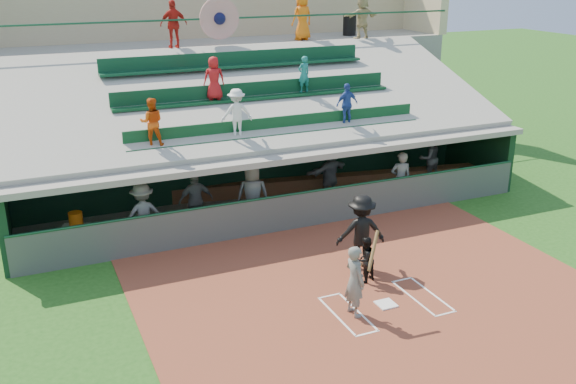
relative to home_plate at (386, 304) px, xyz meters
name	(u,v)px	position (x,y,z in m)	size (l,w,h in m)	color
ground	(386,305)	(0.00, 0.00, -0.04)	(100.00, 100.00, 0.00)	#1F4F16
dirt_slab	(375,295)	(0.00, 0.50, -0.03)	(11.00, 9.00, 0.02)	brown
home_plate	(386,304)	(0.00, 0.00, 0.00)	(0.43, 0.43, 0.03)	white
batters_box_chalk	(386,304)	(0.00, 0.00, -0.01)	(2.65, 1.85, 0.01)	white
dugout_floor	(275,208)	(0.00, 6.75, -0.02)	(16.00, 3.50, 0.04)	gray
concourse_slab	(211,100)	(0.00, 13.50, 2.26)	(20.00, 3.00, 4.60)	gray
grandstand	(235,117)	(-0.01, 10.51, 2.23)	(20.40, 10.40, 7.80)	#4F544F
batter_at_plate	(355,280)	(-0.89, -0.06, 0.84)	(0.86, 0.74, 1.95)	#5A5D58
catcher	(365,260)	(0.12, 1.23, 0.58)	(0.58, 0.45, 1.18)	black
home_umpire	(361,232)	(0.43, 1.99, 0.98)	(1.28, 0.74, 1.98)	black
dugout_bench	(259,188)	(-0.03, 8.12, 0.25)	(16.12, 0.48, 0.48)	brown
white_table	(76,237)	(-6.23, 6.14, 0.32)	(0.73, 0.55, 0.64)	silver
water_cooler	(76,219)	(-6.18, 6.21, 0.83)	(0.38, 0.38, 0.38)	orange
dugout_player_a	(143,214)	(-4.44, 5.67, 0.90)	(1.16, 0.67, 1.79)	#5E605B
dugout_player_b	(196,200)	(-2.79, 6.11, 0.90)	(1.05, 0.44, 1.79)	#545652
dugout_player_c	(253,195)	(-1.16, 5.70, 0.98)	(0.95, 0.62, 1.95)	#51534E
dugout_player_d	(330,172)	(1.98, 6.80, 0.95)	(1.75, 0.56, 1.88)	#575A55
dugout_player_e	(400,179)	(3.80, 5.34, 0.91)	(0.66, 0.43, 1.81)	#5B5E58
dugout_player_f	(429,158)	(6.09, 7.00, 0.88)	(0.85, 0.67, 1.76)	#52544F
trash_bin	(350,25)	(6.18, 13.36, 4.98)	(0.56, 0.56, 0.83)	black
concourse_staff_a	(174,24)	(-1.66, 12.15, 5.41)	(0.99, 0.41, 1.69)	red
concourse_staff_b	(302,17)	(3.63, 12.61, 5.46)	(0.87, 0.57, 1.78)	orange
concourse_staff_c	(362,17)	(6.10, 12.17, 5.40)	(1.55, 0.49, 1.67)	tan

